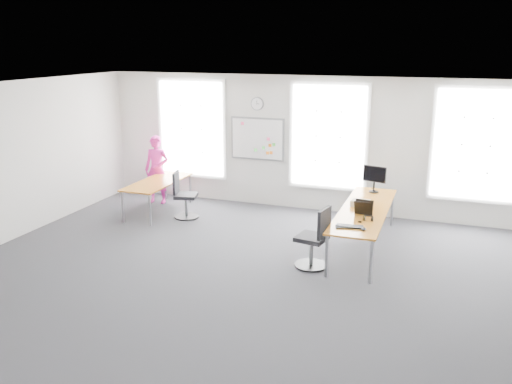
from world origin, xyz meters
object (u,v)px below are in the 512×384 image
at_px(desk_left, 158,184).
at_px(chair_right, 315,241).
at_px(keyboard, 350,227).
at_px(desk_right, 364,212).
at_px(headphones, 368,218).
at_px(monitor, 374,177).
at_px(chair_left, 183,198).
at_px(person, 157,170).

relative_size(desk_left, chair_right, 1.85).
distance_m(chair_right, keyboard, 0.64).
bearing_deg(desk_left, keyboard, -21.24).
xyz_separation_m(desk_right, headphones, (0.16, -0.67, 0.10)).
relative_size(headphones, monitor, 0.32).
relative_size(chair_right, chair_left, 1.05).
xyz_separation_m(chair_left, monitor, (3.95, 0.68, 0.64)).
bearing_deg(desk_left, chair_left, -12.27).
distance_m(desk_right, chair_right, 1.34).
bearing_deg(chair_left, keyboard, -127.46).
height_order(desk_left, headphones, headphones).
xyz_separation_m(desk_right, person, (-5.06, 1.34, 0.09)).
height_order(person, headphones, person).
bearing_deg(person, chair_left, -43.82).
relative_size(keyboard, headphones, 2.64).
height_order(chair_left, person, person).
xyz_separation_m(desk_right, chair_right, (-0.63, -1.16, -0.24)).
bearing_deg(desk_left, monitor, 6.47).
xyz_separation_m(keyboard, headphones, (0.23, 0.44, 0.04)).
bearing_deg(chair_right, monitor, 175.40).
height_order(desk_left, person, person).
height_order(desk_right, monitor, monitor).
bearing_deg(chair_right, headphones, 131.77).
bearing_deg(desk_left, headphones, -15.61).
xyz_separation_m(desk_right, desk_left, (-4.67, 0.68, -0.05)).
relative_size(chair_left, headphones, 5.87).
bearing_deg(desk_right, chair_right, -118.57).
relative_size(desk_left, keyboard, 4.31).
bearing_deg(chair_right, keyboard, 105.10).
relative_size(person, keyboard, 3.52).
bearing_deg(desk_right, chair_left, 172.47).
distance_m(desk_right, keyboard, 1.11).
height_order(desk_right, headphones, headphones).
bearing_deg(keyboard, desk_right, 70.82).
distance_m(desk_left, person, 0.78).
distance_m(chair_left, keyboard, 4.23).
distance_m(chair_right, headphones, 0.99).
relative_size(person, headphones, 9.28).
relative_size(desk_right, person, 1.95).
bearing_deg(monitor, chair_left, -155.04).
bearing_deg(desk_left, chair_right, -24.43).
bearing_deg(headphones, chair_right, -147.52).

